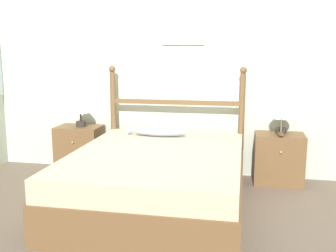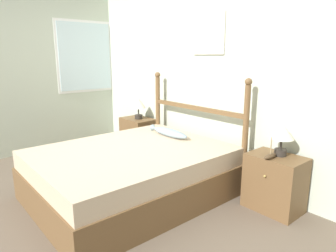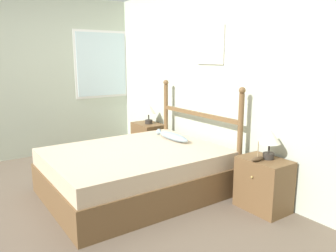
% 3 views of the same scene
% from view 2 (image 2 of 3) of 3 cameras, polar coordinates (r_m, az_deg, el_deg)
% --- Properties ---
extents(ground_plane, '(16.00, 16.00, 0.00)m').
position_cam_2_polar(ground_plane, '(3.24, -17.46, -14.65)').
color(ground_plane, brown).
extents(wall_back, '(6.40, 0.08, 2.55)m').
position_cam_2_polar(wall_back, '(3.87, 5.63, 10.17)').
color(wall_back, beige).
rests_on(wall_back, ground_plane).
extents(wall_left, '(0.08, 6.40, 2.55)m').
position_cam_2_polar(wall_left, '(4.93, -28.31, 9.35)').
color(wall_left, beige).
rests_on(wall_left, ground_plane).
extents(bed, '(1.54, 1.97, 0.53)m').
position_cam_2_polar(bed, '(3.26, -6.89, -8.84)').
color(bed, brown).
rests_on(bed, ground_plane).
extents(headboard, '(1.56, 0.08, 1.26)m').
position_cam_2_polar(headboard, '(3.72, 5.20, 1.08)').
color(headboard, brown).
rests_on(headboard, ground_plane).
extents(nightstand_left, '(0.52, 0.38, 0.55)m').
position_cam_2_polar(nightstand_left, '(4.64, -5.70, -1.89)').
color(nightstand_left, brown).
rests_on(nightstand_left, ground_plane).
extents(nightstand_right, '(0.52, 0.38, 0.55)m').
position_cam_2_polar(nightstand_right, '(3.14, 19.64, -10.17)').
color(nightstand_right, brown).
rests_on(nightstand_right, ground_plane).
extents(table_lamp_left, '(0.23, 0.23, 0.32)m').
position_cam_2_polar(table_lamp_left, '(4.50, -5.67, 4.12)').
color(table_lamp_left, '#2D2823').
rests_on(table_lamp_left, nightstand_left).
extents(table_lamp_right, '(0.23, 0.23, 0.32)m').
position_cam_2_polar(table_lamp_right, '(3.01, 20.90, -1.29)').
color(table_lamp_right, '#2D2823').
rests_on(table_lamp_right, nightstand_right).
extents(model_boat, '(0.06, 0.18, 0.20)m').
position_cam_2_polar(model_boat, '(2.94, 18.90, -5.41)').
color(model_boat, '#4C3823').
rests_on(model_boat, nightstand_right).
extents(fish_pillow, '(0.64, 0.14, 0.09)m').
position_cam_2_polar(fish_pillow, '(3.63, 0.21, -1.22)').
color(fish_pillow, '#8499A3').
rests_on(fish_pillow, bed).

